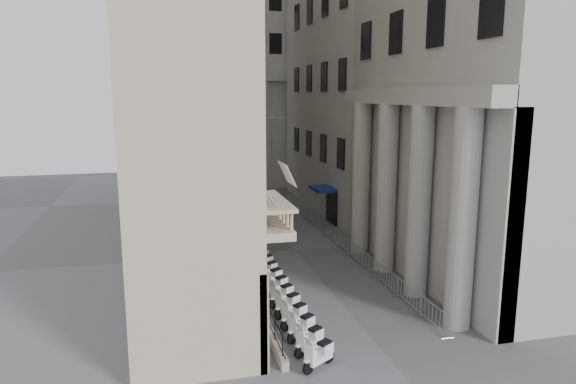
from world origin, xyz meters
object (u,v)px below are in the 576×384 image
object	(u,v)px
scooter_0	(319,368)
pedestrian_a	(275,223)
pedestrian_b	(280,208)
security_tent	(244,192)
street_lamp	(250,178)
info_kiosk	(256,253)

from	to	relation	value
scooter_0	pedestrian_a	bearing A→B (deg)	-38.92
pedestrian_a	pedestrian_b	xyz separation A→B (m)	(1.69, 5.53, -0.11)
scooter_0	pedestrian_a	world-z (taller)	pedestrian_a
security_tent	street_lamp	size ratio (longest dim) A/B	0.45
security_tent	pedestrian_a	world-z (taller)	security_tent
info_kiosk	pedestrian_b	xyz separation A→B (m)	(4.42, 12.70, -0.07)
scooter_0	pedestrian_a	distance (m)	19.86
street_lamp	pedestrian_a	distance (m)	8.75
scooter_0	pedestrian_b	bearing A→B (deg)	-41.08
scooter_0	info_kiosk	world-z (taller)	info_kiosk
info_kiosk	pedestrian_a	size ratio (longest dim) A/B	0.95
scooter_0	street_lamp	xyz separation A→B (m)	(-0.44, 12.86, 5.51)
scooter_0	info_kiosk	size ratio (longest dim) A/B	0.89
security_tent	pedestrian_a	size ratio (longest dim) A/B	2.29
scooter_0	security_tent	world-z (taller)	security_tent
scooter_0	pedestrian_b	size ratio (longest dim) A/B	0.96
info_kiosk	security_tent	bearing A→B (deg)	89.94
info_kiosk	pedestrian_a	xyz separation A→B (m)	(2.73, 7.17, 0.04)
pedestrian_a	pedestrian_b	bearing A→B (deg)	-119.62
security_tent	pedestrian_b	size ratio (longest dim) A/B	2.61
security_tent	pedestrian_b	world-z (taller)	security_tent
pedestrian_a	security_tent	bearing A→B (deg)	-73.15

